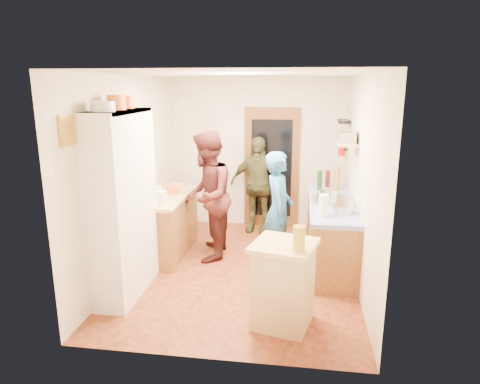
% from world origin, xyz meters
% --- Properties ---
extents(floor, '(3.00, 4.00, 0.02)m').
position_xyz_m(floor, '(0.00, 0.00, -0.01)').
color(floor, brown).
rests_on(floor, ground).
extents(ceiling, '(3.00, 4.00, 0.02)m').
position_xyz_m(ceiling, '(0.00, 0.00, 2.61)').
color(ceiling, silver).
rests_on(ceiling, ground).
extents(wall_back, '(3.00, 0.02, 2.60)m').
position_xyz_m(wall_back, '(0.00, 2.01, 1.30)').
color(wall_back, beige).
rests_on(wall_back, ground).
extents(wall_front, '(3.00, 0.02, 2.60)m').
position_xyz_m(wall_front, '(0.00, -2.01, 1.30)').
color(wall_front, beige).
rests_on(wall_front, ground).
extents(wall_left, '(0.02, 4.00, 2.60)m').
position_xyz_m(wall_left, '(-1.51, 0.00, 1.30)').
color(wall_left, beige).
rests_on(wall_left, ground).
extents(wall_right, '(0.02, 4.00, 2.60)m').
position_xyz_m(wall_right, '(1.51, 0.00, 1.30)').
color(wall_right, beige).
rests_on(wall_right, ground).
extents(door_frame, '(0.95, 0.06, 2.10)m').
position_xyz_m(door_frame, '(0.25, 1.97, 1.05)').
color(door_frame, brown).
rests_on(door_frame, ground).
extents(door_glass, '(0.70, 0.02, 1.70)m').
position_xyz_m(door_glass, '(0.25, 1.94, 1.05)').
color(door_glass, black).
rests_on(door_glass, door_frame).
extents(hutch_body, '(0.40, 1.20, 2.20)m').
position_xyz_m(hutch_body, '(-1.30, -0.80, 1.10)').
color(hutch_body, white).
rests_on(hutch_body, ground).
extents(hutch_top_shelf, '(0.40, 1.14, 0.04)m').
position_xyz_m(hutch_top_shelf, '(-1.30, -0.80, 2.18)').
color(hutch_top_shelf, white).
rests_on(hutch_top_shelf, hutch_body).
extents(plate_stack, '(0.26, 0.26, 0.11)m').
position_xyz_m(plate_stack, '(-1.30, -1.13, 2.25)').
color(plate_stack, white).
rests_on(plate_stack, hutch_top_shelf).
extents(orange_pot_a, '(0.21, 0.21, 0.16)m').
position_xyz_m(orange_pot_a, '(-1.30, -0.78, 2.28)').
color(orange_pot_a, orange).
rests_on(orange_pot_a, hutch_top_shelf).
extents(orange_pot_b, '(0.17, 0.17, 0.15)m').
position_xyz_m(orange_pot_b, '(-1.30, -0.48, 2.27)').
color(orange_pot_b, orange).
rests_on(orange_pot_b, hutch_top_shelf).
extents(left_counter_base, '(0.60, 1.40, 0.85)m').
position_xyz_m(left_counter_base, '(-1.20, 0.45, 0.42)').
color(left_counter_base, olive).
rests_on(left_counter_base, ground).
extents(left_counter_top, '(0.64, 1.44, 0.05)m').
position_xyz_m(left_counter_top, '(-1.20, 0.45, 0.88)').
color(left_counter_top, tan).
rests_on(left_counter_top, left_counter_base).
extents(toaster, '(0.26, 0.19, 0.18)m').
position_xyz_m(toaster, '(-1.15, -0.04, 0.99)').
color(toaster, white).
rests_on(toaster, left_counter_top).
extents(kettle, '(0.16, 0.16, 0.17)m').
position_xyz_m(kettle, '(-1.25, 0.24, 0.99)').
color(kettle, white).
rests_on(kettle, left_counter_top).
extents(orange_bowl, '(0.25, 0.25, 0.10)m').
position_xyz_m(orange_bowl, '(-1.12, 0.57, 0.95)').
color(orange_bowl, orange).
rests_on(orange_bowl, left_counter_top).
extents(chopping_board, '(0.34, 0.28, 0.02)m').
position_xyz_m(chopping_board, '(-1.18, 1.06, 0.91)').
color(chopping_board, tan).
rests_on(chopping_board, left_counter_top).
extents(right_counter_base, '(0.60, 2.20, 0.84)m').
position_xyz_m(right_counter_base, '(1.20, 0.50, 0.42)').
color(right_counter_base, olive).
rests_on(right_counter_base, ground).
extents(right_counter_top, '(0.62, 2.22, 0.06)m').
position_xyz_m(right_counter_top, '(1.20, 0.50, 0.87)').
color(right_counter_top, '#212BB4').
rests_on(right_counter_top, right_counter_base).
extents(hob, '(0.55, 0.58, 0.04)m').
position_xyz_m(hob, '(1.20, 0.42, 0.92)').
color(hob, silver).
rests_on(hob, right_counter_top).
extents(pot_on_hob, '(0.22, 0.22, 0.14)m').
position_xyz_m(pot_on_hob, '(1.15, 0.41, 1.01)').
color(pot_on_hob, silver).
rests_on(pot_on_hob, hob).
extents(bottle_a, '(0.09, 0.09, 0.30)m').
position_xyz_m(bottle_a, '(1.05, 1.10, 1.05)').
color(bottle_a, '#143F14').
rests_on(bottle_a, right_counter_top).
extents(bottle_b, '(0.08, 0.08, 0.28)m').
position_xyz_m(bottle_b, '(1.18, 1.25, 1.04)').
color(bottle_b, '#591419').
rests_on(bottle_b, right_counter_top).
extents(bottle_c, '(0.09, 0.09, 0.35)m').
position_xyz_m(bottle_c, '(1.31, 1.12, 1.08)').
color(bottle_c, olive).
rests_on(bottle_c, right_counter_top).
extents(paper_towel, '(0.13, 0.13, 0.27)m').
position_xyz_m(paper_towel, '(1.05, -0.24, 1.03)').
color(paper_towel, white).
rests_on(paper_towel, right_counter_top).
extents(mixing_bowl, '(0.35, 0.35, 0.11)m').
position_xyz_m(mixing_bowl, '(1.30, -0.09, 0.95)').
color(mixing_bowl, silver).
rests_on(mixing_bowl, right_counter_top).
extents(island_base, '(0.67, 0.67, 0.86)m').
position_xyz_m(island_base, '(0.62, -1.29, 0.43)').
color(island_base, tan).
rests_on(island_base, ground).
extents(island_top, '(0.75, 0.75, 0.05)m').
position_xyz_m(island_top, '(0.62, -1.29, 0.89)').
color(island_top, tan).
rests_on(island_top, island_base).
extents(cutting_board, '(0.41, 0.36, 0.02)m').
position_xyz_m(cutting_board, '(0.58, -1.23, 0.90)').
color(cutting_board, white).
rests_on(cutting_board, island_top).
extents(oil_jar, '(0.15, 0.15, 0.24)m').
position_xyz_m(oil_jar, '(0.76, -1.45, 1.03)').
color(oil_jar, '#AD9E2D').
rests_on(oil_jar, island_top).
extents(pan_rail, '(0.02, 0.65, 0.02)m').
position_xyz_m(pan_rail, '(1.46, 1.52, 2.05)').
color(pan_rail, silver).
rests_on(pan_rail, wall_right).
extents(pan_hang_a, '(0.18, 0.18, 0.05)m').
position_xyz_m(pan_hang_a, '(1.40, 1.35, 1.92)').
color(pan_hang_a, black).
rests_on(pan_hang_a, pan_rail).
extents(pan_hang_b, '(0.16, 0.16, 0.05)m').
position_xyz_m(pan_hang_b, '(1.40, 1.55, 1.90)').
color(pan_hang_b, black).
rests_on(pan_hang_b, pan_rail).
extents(pan_hang_c, '(0.17, 0.17, 0.05)m').
position_xyz_m(pan_hang_c, '(1.40, 1.75, 1.91)').
color(pan_hang_c, black).
rests_on(pan_hang_c, pan_rail).
extents(wall_shelf, '(0.26, 0.42, 0.03)m').
position_xyz_m(wall_shelf, '(1.37, 0.45, 1.70)').
color(wall_shelf, tan).
rests_on(wall_shelf, wall_right).
extents(radio, '(0.26, 0.33, 0.15)m').
position_xyz_m(radio, '(1.37, 0.45, 1.79)').
color(radio, silver).
rests_on(radio, wall_shelf).
extents(ext_bracket, '(0.06, 0.10, 0.04)m').
position_xyz_m(ext_bracket, '(1.47, 1.70, 1.45)').
color(ext_bracket, black).
rests_on(ext_bracket, wall_right).
extents(fire_extinguisher, '(0.11, 0.11, 0.32)m').
position_xyz_m(fire_extinguisher, '(1.41, 1.70, 1.50)').
color(fire_extinguisher, red).
rests_on(fire_extinguisher, wall_right).
extents(picture_frame, '(0.03, 0.25, 0.30)m').
position_xyz_m(picture_frame, '(-1.48, -1.55, 2.05)').
color(picture_frame, gold).
rests_on(picture_frame, wall_left).
extents(person_hob, '(0.41, 0.60, 1.61)m').
position_xyz_m(person_hob, '(0.50, 0.22, 0.81)').
color(person_hob, '#265F98').
rests_on(person_hob, ground).
extents(person_left, '(0.76, 0.95, 1.86)m').
position_xyz_m(person_left, '(-0.52, 0.41, 0.93)').
color(person_left, '#411A18').
rests_on(person_left, ground).
extents(person_back, '(1.02, 0.58, 1.64)m').
position_xyz_m(person_back, '(0.05, 1.64, 0.82)').
color(person_back, '#3B3E22').
rests_on(person_back, ground).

